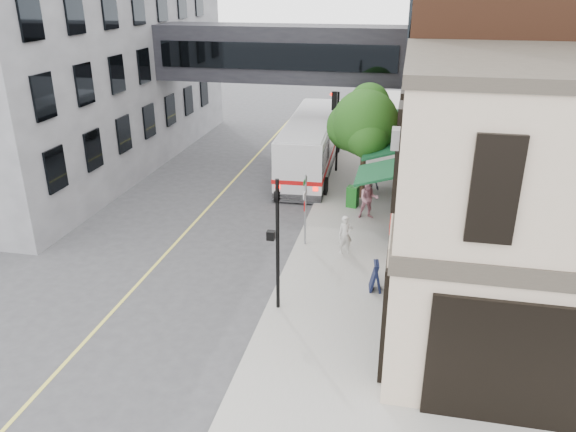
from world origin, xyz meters
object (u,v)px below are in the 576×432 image
at_px(bus, 311,142).
at_px(sandwich_board, 376,276).
at_px(pedestrian_a, 345,235).
at_px(pedestrian_c, 368,182).
at_px(pedestrian_b, 369,199).
at_px(newspaper_box, 353,197).

distance_m(bus, sandwich_board, 14.25).
xyz_separation_m(pedestrian_a, pedestrian_c, (0.42, 6.31, 0.10)).
bearing_deg(pedestrian_a, pedestrian_b, 59.45).
height_order(pedestrian_a, pedestrian_c, pedestrian_c).
relative_size(pedestrian_a, newspaper_box, 1.53).
height_order(bus, sandwich_board, bus).
bearing_deg(bus, pedestrian_b, -61.06).
relative_size(pedestrian_b, sandwich_board, 1.76).
distance_m(pedestrian_b, newspaper_box, 1.56).
bearing_deg(newspaper_box, pedestrian_c, 76.37).
bearing_deg(pedestrian_a, bus, 85.32).
xyz_separation_m(pedestrian_b, pedestrian_c, (-0.20, 2.49, -0.04)).
relative_size(bus, sandwich_board, 10.77).
bearing_deg(pedestrian_a, sandwich_board, -84.25).
relative_size(bus, newspaper_box, 11.13).
height_order(bus, pedestrian_a, bus).
bearing_deg(bus, sandwich_board, -71.13).
height_order(pedestrian_b, sandwich_board, pedestrian_b).
xyz_separation_m(newspaper_box, sandwich_board, (1.60, -7.77, 0.02)).
xyz_separation_m(pedestrian_b, sandwich_board, (0.76, -6.51, -0.40)).
bearing_deg(pedestrian_c, pedestrian_b, -65.78).
bearing_deg(sandwich_board, pedestrian_c, 89.44).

